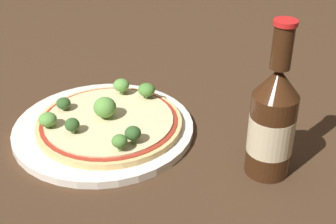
{
  "coord_description": "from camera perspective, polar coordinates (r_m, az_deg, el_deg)",
  "views": [
    {
      "loc": [
        0.41,
        -0.5,
        0.41
      ],
      "look_at": [
        0.12,
        -0.0,
        0.06
      ],
      "focal_mm": 50.0,
      "sensor_mm": 36.0,
      "label": 1
    }
  ],
  "objects": [
    {
      "name": "pizza",
      "position": [
        0.74,
        -7.16,
        -1.25
      ],
      "size": [
        0.23,
        0.23,
        0.01
      ],
      "color": "tan",
      "rests_on": "plate"
    },
    {
      "name": "ground_plane",
      "position": [
        0.77,
        -7.74,
        -1.5
      ],
      "size": [
        3.0,
        3.0,
        0.0
      ],
      "primitive_type": "plane",
      "color": "#3D2819"
    },
    {
      "name": "broccoli_floret_1",
      "position": [
        0.72,
        -14.45,
        -0.9
      ],
      "size": [
        0.03,
        0.03,
        0.02
      ],
      "color": "#6B8E51",
      "rests_on": "pizza"
    },
    {
      "name": "broccoli_floret_0",
      "position": [
        0.79,
        -5.71,
        3.27
      ],
      "size": [
        0.03,
        0.03,
        0.03
      ],
      "color": "#6B8E51",
      "rests_on": "pizza"
    },
    {
      "name": "plate",
      "position": [
        0.75,
        -7.83,
        -1.97
      ],
      "size": [
        0.28,
        0.28,
        0.01
      ],
      "color": "silver",
      "rests_on": "ground_plane"
    },
    {
      "name": "broccoli_floret_6",
      "position": [
        0.65,
        -5.93,
        -3.58
      ],
      "size": [
        0.02,
        0.02,
        0.03
      ],
      "color": "#6B8E51",
      "rests_on": "pizza"
    },
    {
      "name": "broccoli_floret_2",
      "position": [
        0.7,
        -11.39,
        -1.63
      ],
      "size": [
        0.02,
        0.02,
        0.02
      ],
      "color": "#6B8E51",
      "rests_on": "pizza"
    },
    {
      "name": "beer_bottle",
      "position": [
        0.63,
        12.61,
        -1.15
      ],
      "size": [
        0.06,
        0.06,
        0.22
      ],
      "color": "#381E0F",
      "rests_on": "ground_plane"
    },
    {
      "name": "broccoli_floret_4",
      "position": [
        0.67,
        -4.31,
        -2.62
      ],
      "size": [
        0.02,
        0.02,
        0.03
      ],
      "color": "#6B8E51",
      "rests_on": "pizza"
    },
    {
      "name": "broccoli_floret_5",
      "position": [
        0.76,
        -12.63,
        1.03
      ],
      "size": [
        0.02,
        0.02,
        0.02
      ],
      "color": "#6B8E51",
      "rests_on": "pizza"
    },
    {
      "name": "broccoli_floret_3",
      "position": [
        0.73,
        -7.7,
        0.56
      ],
      "size": [
        0.04,
        0.04,
        0.03
      ],
      "color": "#6B8E51",
      "rests_on": "pizza"
    },
    {
      "name": "broccoli_floret_7",
      "position": [
        0.78,
        -2.63,
        2.71
      ],
      "size": [
        0.03,
        0.03,
        0.03
      ],
      "color": "#6B8E51",
      "rests_on": "pizza"
    }
  ]
}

